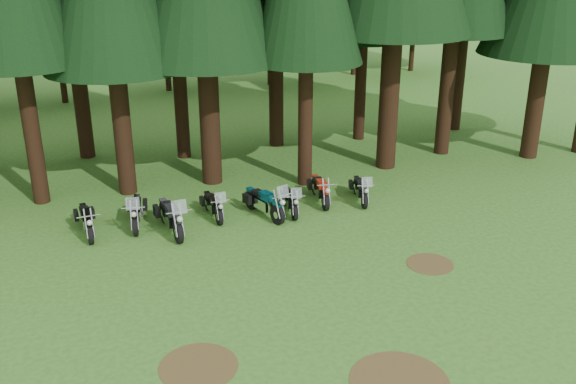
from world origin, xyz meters
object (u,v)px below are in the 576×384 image
at_px(motorcycle_2, 171,218).
at_px(motorcycle_5, 290,201).
at_px(motorcycle_3, 213,206).
at_px(motorcycle_7, 360,190).
at_px(motorcycle_0, 87,221).
at_px(motorcycle_6, 320,190).
at_px(motorcycle_4, 264,203).
at_px(motorcycle_1, 136,212).

distance_m(motorcycle_2, motorcycle_5, 4.23).
bearing_deg(motorcycle_3, motorcycle_7, -6.91).
relative_size(motorcycle_2, motorcycle_3, 1.25).
height_order(motorcycle_0, motorcycle_7, motorcycle_7).
bearing_deg(motorcycle_7, motorcycle_6, 177.35).
relative_size(motorcycle_0, motorcycle_5, 1.08).
distance_m(motorcycle_0, motorcycle_4, 5.87).
bearing_deg(motorcycle_7, motorcycle_1, -170.32).
height_order(motorcycle_2, motorcycle_5, motorcycle_2).
bearing_deg(motorcycle_5, motorcycle_0, -176.78).
xyz_separation_m(motorcycle_2, motorcycle_5, (4.22, 0.26, -0.10)).
xyz_separation_m(motorcycle_5, motorcycle_7, (2.76, 0.10, 0.00)).
bearing_deg(motorcycle_0, motorcycle_7, -6.24).
bearing_deg(motorcycle_3, motorcycle_5, -13.19).
relative_size(motorcycle_3, motorcycle_5, 0.99).
height_order(motorcycle_0, motorcycle_4, motorcycle_4).
bearing_deg(motorcycle_5, motorcycle_2, -168.73).
bearing_deg(motorcycle_2, motorcycle_1, 131.66).
bearing_deg(motorcycle_7, motorcycle_4, -163.93).
bearing_deg(motorcycle_4, motorcycle_1, 154.05).
relative_size(motorcycle_4, motorcycle_5, 1.15).
height_order(motorcycle_2, motorcycle_6, motorcycle_2).
xyz_separation_m(motorcycle_2, motorcycle_3, (1.58, 0.74, -0.10)).
distance_m(motorcycle_1, motorcycle_4, 4.30).
bearing_deg(motorcycle_5, motorcycle_4, -169.38).
bearing_deg(motorcycle_0, motorcycle_1, 1.06).
relative_size(motorcycle_3, motorcycle_7, 0.99).
xyz_separation_m(motorcycle_6, motorcycle_7, (1.41, -0.42, -0.03)).
height_order(motorcycle_2, motorcycle_3, motorcycle_2).
height_order(motorcycle_4, motorcycle_6, motorcycle_4).
bearing_deg(motorcycle_5, motorcycle_6, 28.78).
height_order(motorcycle_1, motorcycle_6, motorcycle_1).
xyz_separation_m(motorcycle_4, motorcycle_7, (3.74, 0.15, -0.07)).
height_order(motorcycle_1, motorcycle_5, motorcycle_1).
height_order(motorcycle_3, motorcycle_4, motorcycle_4).
xyz_separation_m(motorcycle_3, motorcycle_4, (1.67, -0.53, 0.07)).
relative_size(motorcycle_0, motorcycle_3, 1.09).
relative_size(motorcycle_0, motorcycle_2, 0.87).
distance_m(motorcycle_0, motorcycle_2, 2.71).
bearing_deg(motorcycle_6, motorcycle_0, -171.70).
bearing_deg(motorcycle_6, motorcycle_7, -7.96).
relative_size(motorcycle_6, motorcycle_7, 1.08).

